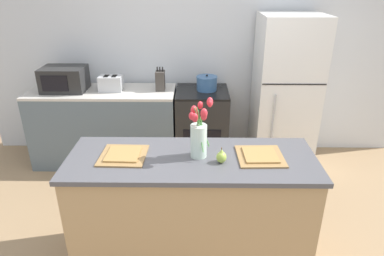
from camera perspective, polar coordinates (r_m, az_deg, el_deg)
ground_plane at (r=3.03m, az=-0.06°, el=-20.45°), size 10.00×10.00×0.00m
back_wall at (r=4.22m, az=0.31°, el=13.62°), size 5.20×0.08×2.70m
kitchen_island at (r=2.72m, az=-0.07°, el=-13.47°), size 1.80×0.66×0.93m
back_counter at (r=4.25m, az=-14.20°, el=0.26°), size 1.68×0.60×0.91m
stove_range at (r=4.11m, az=1.63°, el=0.18°), size 0.60×0.61×0.91m
refrigerator at (r=4.08m, az=15.21°, el=5.53°), size 0.68×0.67×1.75m
flower_vase at (r=2.40m, az=1.16°, el=-1.03°), size 0.17×0.16×0.44m
pear_figurine at (r=2.39m, az=4.92°, el=-4.76°), size 0.07×0.07×0.12m
plate_setting_left at (r=2.53m, az=-11.38°, el=-4.42°), size 0.34×0.34×0.02m
plate_setting_right at (r=2.52m, az=11.29°, el=-4.56°), size 0.34×0.34×0.02m
toaster at (r=4.04m, az=-13.37°, el=7.27°), size 0.28×0.18×0.17m
cooking_pot at (r=3.95m, az=2.48°, el=7.47°), size 0.24×0.24×0.18m
microwave at (r=4.18m, az=-20.51°, el=7.67°), size 0.48×0.37×0.27m
knife_block at (r=3.96m, az=-5.31°, el=7.87°), size 0.10×0.14×0.27m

